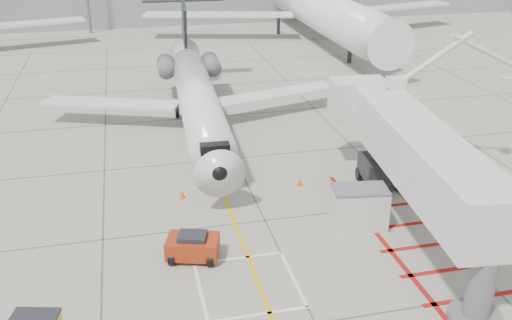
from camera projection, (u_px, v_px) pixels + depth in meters
name	position (u px, v px, depth m)	size (l,w,h in m)	color
ground_plane	(287.00, 265.00, 25.34)	(260.00, 260.00, 0.00)	gray
regional_jet	(200.00, 87.00, 37.26)	(22.62, 28.52, 7.47)	silver
jet_bridge	(424.00, 170.00, 26.06)	(8.40, 17.73, 7.09)	silver
pushback_tug	(193.00, 246.00, 25.56)	(2.29, 1.43, 1.34)	#962A0E
baggage_cart	(351.00, 196.00, 30.24)	(1.64, 1.04, 1.04)	#5A5A5F
ground_power_unit	(359.00, 207.00, 28.00)	(2.65, 1.54, 2.10)	silver
cone_nose	(182.00, 194.00, 31.03)	(0.34, 0.34, 0.47)	#FC4F0D
cone_side	(300.00, 182.00, 32.45)	(0.31, 0.31, 0.44)	#EC460C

